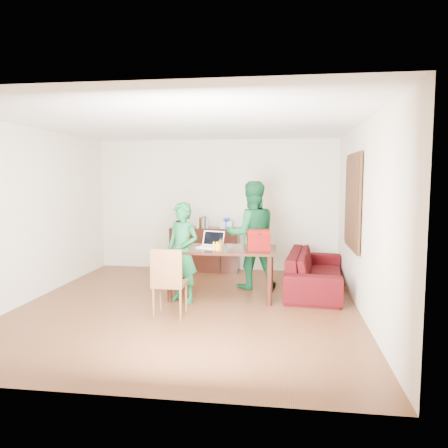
# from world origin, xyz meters

# --- Properties ---
(room) EXTENTS (5.20, 5.70, 2.90)m
(room) POSITION_xyz_m (0.01, 0.13, 1.31)
(room) COLOR #482212
(room) RESTS_ON ground
(table) EXTENTS (1.70, 0.96, 0.80)m
(table) POSITION_xyz_m (0.43, 0.59, 0.69)
(table) COLOR black
(table) RESTS_ON ground
(chair) EXTENTS (0.44, 0.42, 0.96)m
(chair) POSITION_xyz_m (-0.16, -0.47, 0.28)
(chair) COLOR brown
(chair) RESTS_ON ground
(person_near) EXTENTS (0.67, 0.57, 1.55)m
(person_near) POSITION_xyz_m (-0.13, 0.22, 0.77)
(person_near) COLOR #125529
(person_near) RESTS_ON ground
(person_far) EXTENTS (1.06, 0.92, 1.86)m
(person_far) POSITION_xyz_m (0.85, 1.26, 0.93)
(person_far) COLOR #13572D
(person_far) RESTS_ON ground
(laptop) EXTENTS (0.42, 0.34, 0.26)m
(laptop) POSITION_xyz_m (0.22, 0.58, 0.84)
(laptop) COLOR white
(laptop) RESTS_ON table
(bananas) EXTENTS (0.17, 0.12, 0.06)m
(bananas) POSITION_xyz_m (0.39, 0.24, 0.83)
(bananas) COLOR gold
(bananas) RESTS_ON table
(bottle) EXTENTS (0.09, 0.09, 0.20)m
(bottle) POSITION_xyz_m (0.46, 0.26, 0.90)
(bottle) COLOR brown
(bottle) RESTS_ON table
(red_bag) EXTENTS (0.37, 0.25, 0.26)m
(red_bag) POSITION_xyz_m (1.02, 0.46, 0.92)
(red_bag) COLOR #6C0C07
(red_bag) RESTS_ON table
(sofa) EXTENTS (1.11, 2.34, 0.66)m
(sofa) POSITION_xyz_m (1.95, 1.25, 0.33)
(sofa) COLOR #390710
(sofa) RESTS_ON ground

